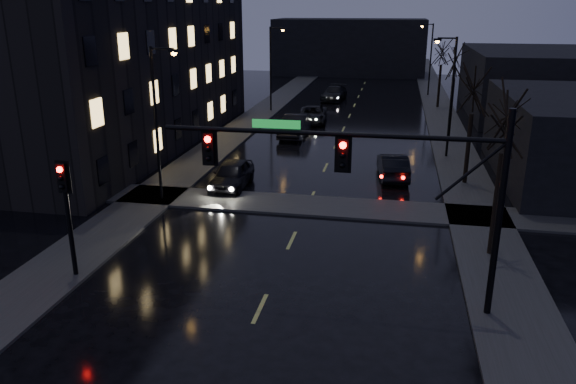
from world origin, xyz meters
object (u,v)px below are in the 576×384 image
at_px(oncoming_car_a, 232,175).
at_px(oncoming_car_d, 334,93).
at_px(oncoming_car_c, 313,114).
at_px(lead_car, 393,166).
at_px(oncoming_car_b, 295,126).

distance_m(oncoming_car_a, oncoming_car_d, 32.06).
xyz_separation_m(oncoming_car_c, lead_car, (7.21, -15.84, 0.03)).
xyz_separation_m(oncoming_car_a, lead_car, (8.96, 3.66, -0.02)).
bearing_deg(oncoming_car_c, oncoming_car_a, -100.30).
bearing_deg(oncoming_car_a, lead_car, 22.31).
bearing_deg(oncoming_car_d, oncoming_car_c, -86.85).
relative_size(oncoming_car_a, oncoming_car_b, 0.87).
bearing_deg(oncoming_car_b, lead_car, -50.32).
bearing_deg(oncoming_car_c, oncoming_car_d, 82.50).
height_order(oncoming_car_a, oncoming_car_c, oncoming_car_a).
distance_m(oncoming_car_a, lead_car, 9.68).
distance_m(oncoming_car_b, oncoming_car_d, 18.44).
relative_size(oncoming_car_a, lead_car, 1.00).
xyz_separation_m(oncoming_car_d, lead_car, (6.70, -28.33, -0.03)).
distance_m(oncoming_car_b, lead_car, 12.59).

